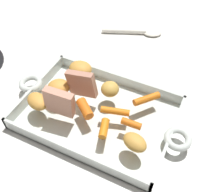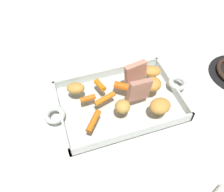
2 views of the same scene
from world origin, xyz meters
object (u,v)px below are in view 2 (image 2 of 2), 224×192
at_px(potato_golden_large, 160,106).
at_px(potato_golden_small, 153,85).
at_px(roast_slice_thick, 136,72).
at_px(potato_near_roast, 76,88).
at_px(baby_carrot_southeast, 93,121).
at_px(potato_halved, 152,71).
at_px(roasting_dish, 119,102).
at_px(roast_slice_thin, 139,90).
at_px(baby_carrot_southwest, 123,86).
at_px(baby_carrot_center_left, 100,85).
at_px(baby_carrot_center_right, 104,98).
at_px(potato_whole, 123,106).
at_px(baby_carrot_northwest, 88,98).

xyz_separation_m(potato_golden_large, potato_golden_small, (-0.01, -0.08, 0.00)).
distance_m(roast_slice_thick, potato_near_roast, 0.19).
distance_m(baby_carrot_southeast, potato_halved, 0.26).
distance_m(baby_carrot_southeast, potato_golden_small, 0.21).
relative_size(roasting_dish, potato_halved, 7.68).
xyz_separation_m(roast_slice_thin, baby_carrot_southwest, (0.03, -0.05, -0.02)).
xyz_separation_m(potato_halved, potato_golden_small, (0.02, 0.06, 0.00)).
distance_m(baby_carrot_southeast, potato_golden_large, 0.19).
bearing_deg(roasting_dish, roast_slice_thin, 157.21).
distance_m(roast_slice_thin, baby_carrot_center_left, 0.12).
bearing_deg(roast_slice_thin, potato_near_roast, -25.87).
xyz_separation_m(baby_carrot_center_right, baby_carrot_southeast, (0.05, 0.07, 0.00)).
xyz_separation_m(roast_slice_thick, baby_carrot_center_right, (0.11, 0.04, -0.03)).
bearing_deg(roasting_dish, baby_carrot_center_right, -5.31).
distance_m(roasting_dish, baby_carrot_center_left, 0.08).
xyz_separation_m(potato_halved, potato_whole, (0.14, 0.11, 0.00)).
xyz_separation_m(baby_carrot_southeast, potato_golden_small, (-0.20, -0.06, 0.01)).
bearing_deg(potato_golden_large, roasting_dish, -41.60).
bearing_deg(roast_slice_thin, potato_halved, -134.79).
distance_m(baby_carrot_center_right, baby_carrot_southwest, 0.07).
bearing_deg(baby_carrot_northwest, roasting_dish, 170.04).
xyz_separation_m(roast_slice_thick, baby_carrot_northwest, (0.16, 0.03, -0.03)).
bearing_deg(potato_golden_large, potato_halved, -104.96).
bearing_deg(baby_carrot_center_left, roasting_dish, 129.60).
distance_m(baby_carrot_center_left, baby_carrot_southwest, 0.07).
height_order(roasting_dish, baby_carrot_center_left, baby_carrot_center_left).
xyz_separation_m(baby_carrot_center_left, potato_whole, (-0.04, 0.10, 0.01)).
relative_size(baby_carrot_northwest, potato_golden_small, 0.83).
height_order(potato_near_roast, potato_golden_small, potato_golden_small).
xyz_separation_m(baby_carrot_center_left, baby_carrot_southeast, (0.05, 0.12, -0.00)).
height_order(baby_carrot_northwest, baby_carrot_center_left, baby_carrot_center_left).
xyz_separation_m(baby_carrot_northwest, potato_golden_large, (-0.18, 0.10, 0.01)).
height_order(baby_carrot_northwest, baby_carrot_southeast, baby_carrot_southeast).
bearing_deg(baby_carrot_center_left, baby_carrot_center_right, 88.53).
relative_size(roast_slice_thin, potato_near_roast, 1.25).
xyz_separation_m(baby_carrot_northwest, baby_carrot_southwest, (-0.11, -0.01, 0.00)).
relative_size(roast_slice_thin, baby_carrot_northwest, 1.51).
height_order(roast_slice_thick, potato_near_roast, roast_slice_thick).
bearing_deg(baby_carrot_northwest, potato_golden_large, 152.12).
bearing_deg(roast_slice_thin, potato_whole, 25.20).
distance_m(potato_golden_large, potato_golden_small, 0.08).
xyz_separation_m(roast_slice_thick, potato_halved, (-0.06, -0.01, -0.02)).
distance_m(roast_slice_thin, potato_golden_small, 0.06).
distance_m(potato_halved, potato_whole, 0.17).
xyz_separation_m(baby_carrot_southwest, potato_halved, (-0.11, -0.03, 0.00)).
relative_size(roast_slice_thin, baby_carrot_center_left, 1.52).
distance_m(baby_carrot_northwest, potato_whole, 0.11).
bearing_deg(potato_golden_large, baby_carrot_southwest, -55.64).
height_order(baby_carrot_northwest, potato_golden_large, potato_golden_large).
bearing_deg(potato_halved, baby_carrot_northwest, 10.11).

